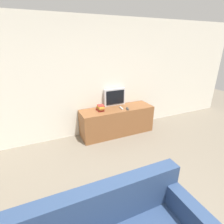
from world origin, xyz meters
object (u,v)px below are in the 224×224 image
Objects in this scene: book_stack at (100,108)px; remote_secondary at (127,109)px; tv_stand at (117,121)px; television at (115,97)px; remote_on_stand at (121,108)px.

remote_secondary is at bearing -17.15° from book_stack.
tv_stand is 0.42m from remote_secondary.
book_stack is (-0.44, -0.20, -0.15)m from television.
television is 0.35m from remote_on_stand.
remote_on_stand reaches higher than tv_stand.
book_stack is 0.50m from remote_on_stand.
television is 2.35× the size of book_stack.
book_stack is 1.34× the size of remote_on_stand.
remote_on_stand is at bearing -81.02° from television.
tv_stand is at bearing 139.73° from remote_secondary.
television is 0.51m from book_stack.
television is at bearing 24.44° from book_stack.
book_stack is at bearing 162.85° from remote_secondary.
remote_secondary is (0.19, -0.16, 0.33)m from tv_stand.
television reaches higher than remote_on_stand.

